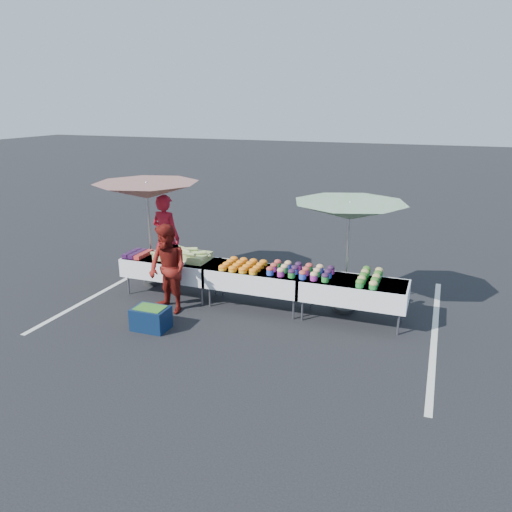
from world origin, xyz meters
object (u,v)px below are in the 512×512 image
(table_center, at_px, (256,277))
(customer, at_px, (168,269))
(umbrella_left, at_px, (147,191))
(umbrella_right, at_px, (350,212))
(table_right, at_px, (353,290))
(vendor, at_px, (166,237))
(table_left, at_px, (171,267))
(storage_bin, at_px, (151,318))

(table_center, distance_m, customer, 1.62)
(umbrella_left, bearing_deg, umbrella_right, 0.00)
(table_center, distance_m, umbrella_left, 2.89)
(table_right, relative_size, umbrella_right, 0.86)
(vendor, bearing_deg, customer, 131.21)
(vendor, bearing_deg, table_center, 170.80)
(table_center, bearing_deg, table_left, 180.00)
(vendor, relative_size, umbrella_left, 0.76)
(storage_bin, bearing_deg, umbrella_left, 120.55)
(table_left, bearing_deg, storage_bin, -72.90)
(customer, relative_size, storage_bin, 2.71)
(vendor, bearing_deg, umbrella_right, -176.11)
(table_center, height_order, customer, customer)
(table_center, xyz_separation_m, umbrella_left, (-2.50, 0.40, 1.39))
(table_center, bearing_deg, umbrella_right, 14.06)
(table_left, height_order, table_center, same)
(umbrella_right, relative_size, storage_bin, 3.61)
(table_left, bearing_deg, customer, -63.22)
(customer, distance_m, storage_bin, 1.00)
(umbrella_right, bearing_deg, customer, -159.14)
(storage_bin, bearing_deg, vendor, 113.22)
(vendor, xyz_separation_m, umbrella_right, (3.97, -0.43, 0.94))
(customer, bearing_deg, vendor, 142.39)
(table_left, bearing_deg, umbrella_left, 150.26)
(table_left, height_order, customer, customer)
(table_left, height_order, table_right, same)
(vendor, height_order, customer, vendor)
(table_left, height_order, vendor, vendor)
(table_right, distance_m, storage_bin, 3.50)
(table_center, height_order, storage_bin, table_center)
(table_right, distance_m, vendor, 4.27)
(umbrella_left, xyz_separation_m, umbrella_right, (4.10, 0.00, -0.11))
(customer, bearing_deg, table_center, 49.10)
(table_left, bearing_deg, table_center, 0.00)
(table_right, relative_size, customer, 1.14)
(customer, height_order, umbrella_right, umbrella_right)
(table_left, height_order, umbrella_right, umbrella_right)
(customer, xyz_separation_m, storage_bin, (0.09, -0.78, -0.61))
(table_left, relative_size, storage_bin, 3.09)
(storage_bin, bearing_deg, table_center, 48.32)
(table_center, bearing_deg, table_right, 0.00)
(storage_bin, bearing_deg, table_right, 25.36)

